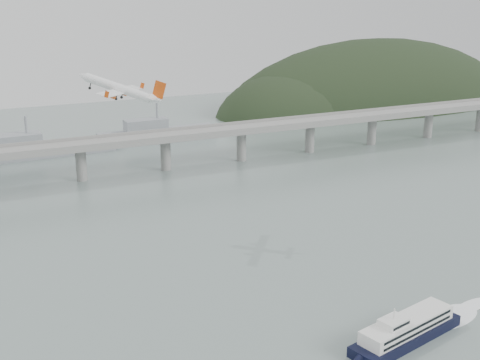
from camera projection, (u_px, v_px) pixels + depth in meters
ground at (315, 334)px, 202.63m from camera, size 900.00×900.00×0.00m
bridge at (130, 145)px, 369.80m from camera, size 800.00×22.00×23.90m
headland at (385, 122)px, 612.13m from camera, size 365.00×155.00×156.00m
ferry at (406, 330)px, 198.19m from camera, size 69.52×23.91×13.27m
airliner at (121, 89)px, 252.30m from camera, size 31.19×29.67×12.84m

